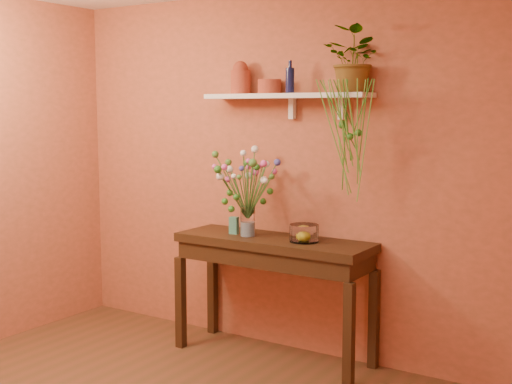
{
  "coord_description": "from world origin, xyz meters",
  "views": [
    {
      "loc": [
        2.54,
        -2.39,
        1.83
      ],
      "look_at": [
        0.0,
        1.55,
        1.25
      ],
      "focal_mm": 47.54,
      "sensor_mm": 36.0,
      "label": 1
    }
  ],
  "objects_px": {
    "sideboard": "(273,255)",
    "spider_plant": "(355,60)",
    "terracotta_jug": "(240,78)",
    "glass_vase": "(248,223)",
    "bouquet": "(246,175)",
    "blue_bottle": "(290,80)",
    "glass_bowl": "(304,234)"
  },
  "relations": [
    {
      "from": "blue_bottle",
      "to": "spider_plant",
      "type": "relative_size",
      "value": 0.53
    },
    {
      "from": "glass_vase",
      "to": "bouquet",
      "type": "bearing_deg",
      "value": -105.13
    },
    {
      "from": "terracotta_jug",
      "to": "spider_plant",
      "type": "height_order",
      "value": "spider_plant"
    },
    {
      "from": "terracotta_jug",
      "to": "bouquet",
      "type": "relative_size",
      "value": 0.47
    },
    {
      "from": "blue_bottle",
      "to": "glass_bowl",
      "type": "bearing_deg",
      "value": -30.2
    },
    {
      "from": "glass_bowl",
      "to": "glass_vase",
      "type": "bearing_deg",
      "value": -175.37
    },
    {
      "from": "glass_vase",
      "to": "bouquet",
      "type": "xyz_separation_m",
      "value": [
        -0.01,
        -0.02,
        0.36
      ]
    },
    {
      "from": "glass_vase",
      "to": "glass_bowl",
      "type": "distance_m",
      "value": 0.46
    },
    {
      "from": "sideboard",
      "to": "blue_bottle",
      "type": "bearing_deg",
      "value": 54.47
    },
    {
      "from": "blue_bottle",
      "to": "bouquet",
      "type": "height_order",
      "value": "blue_bottle"
    },
    {
      "from": "glass_vase",
      "to": "bouquet",
      "type": "distance_m",
      "value": 0.36
    },
    {
      "from": "sideboard",
      "to": "bouquet",
      "type": "relative_size",
      "value": 2.79
    },
    {
      "from": "glass_vase",
      "to": "sideboard",
      "type": "bearing_deg",
      "value": 11.99
    },
    {
      "from": "spider_plant",
      "to": "sideboard",
      "type": "bearing_deg",
      "value": -166.0
    },
    {
      "from": "sideboard",
      "to": "blue_bottle",
      "type": "distance_m",
      "value": 1.27
    },
    {
      "from": "terracotta_jug",
      "to": "glass_bowl",
      "type": "height_order",
      "value": "terracotta_jug"
    },
    {
      "from": "blue_bottle",
      "to": "glass_bowl",
      "type": "distance_m",
      "value": 1.1
    },
    {
      "from": "blue_bottle",
      "to": "spider_plant",
      "type": "xyz_separation_m",
      "value": [
        0.49,
        0.04,
        0.13
      ]
    },
    {
      "from": "glass_vase",
      "to": "glass_bowl",
      "type": "xyz_separation_m",
      "value": [
        0.45,
        0.04,
        -0.04
      ]
    },
    {
      "from": "glass_vase",
      "to": "blue_bottle",
      "type": "bearing_deg",
      "value": 28.02
    },
    {
      "from": "terracotta_jug",
      "to": "spider_plant",
      "type": "distance_m",
      "value": 0.95
    },
    {
      "from": "terracotta_jug",
      "to": "glass_bowl",
      "type": "bearing_deg",
      "value": -13.63
    },
    {
      "from": "sideboard",
      "to": "spider_plant",
      "type": "distance_m",
      "value": 1.51
    },
    {
      "from": "sideboard",
      "to": "terracotta_jug",
      "type": "relative_size",
      "value": 5.96
    },
    {
      "from": "bouquet",
      "to": "glass_bowl",
      "type": "xyz_separation_m",
      "value": [
        0.46,
        0.06,
        -0.39
      ]
    },
    {
      "from": "spider_plant",
      "to": "glass_bowl",
      "type": "distance_m",
      "value": 1.25
    },
    {
      "from": "glass_vase",
      "to": "bouquet",
      "type": "relative_size",
      "value": 0.42
    },
    {
      "from": "sideboard",
      "to": "glass_vase",
      "type": "distance_m",
      "value": 0.3
    },
    {
      "from": "terracotta_jug",
      "to": "blue_bottle",
      "type": "height_order",
      "value": "terracotta_jug"
    },
    {
      "from": "glass_bowl",
      "to": "spider_plant",
      "type": "bearing_deg",
      "value": 25.44
    },
    {
      "from": "bouquet",
      "to": "blue_bottle",
      "type": "bearing_deg",
      "value": 30.54
    },
    {
      "from": "sideboard",
      "to": "terracotta_jug",
      "type": "distance_m",
      "value": 1.36
    }
  ]
}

